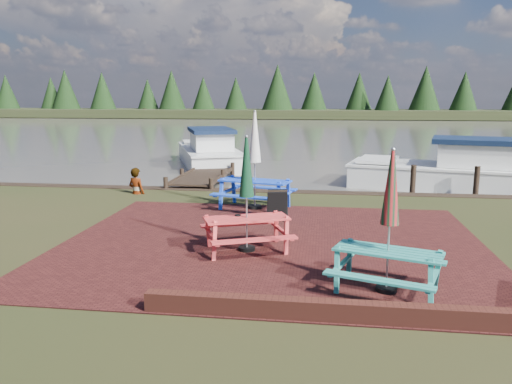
{
  "coord_description": "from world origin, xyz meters",
  "views": [
    {
      "loc": [
        1.05,
        -9.28,
        3.14
      ],
      "look_at": [
        -0.44,
        1.68,
        1.0
      ],
      "focal_mm": 35.0,
      "sensor_mm": 36.0,
      "label": 1
    }
  ],
  "objects_px": {
    "picnic_table_red": "(247,212)",
    "boat_near": "(462,173)",
    "chalkboard": "(278,206)",
    "jetty": "(215,168)",
    "picnic_table_teal": "(388,244)",
    "person": "(136,168)",
    "picnic_table_blue": "(255,176)",
    "boat_jetty": "(209,154)"
  },
  "relations": [
    {
      "from": "picnic_table_red",
      "to": "person",
      "type": "distance_m",
      "value": 7.16
    },
    {
      "from": "chalkboard",
      "to": "boat_jetty",
      "type": "bearing_deg",
      "value": 99.47
    },
    {
      "from": "picnic_table_red",
      "to": "boat_jetty",
      "type": "bearing_deg",
      "value": 83.52
    },
    {
      "from": "chalkboard",
      "to": "picnic_table_teal",
      "type": "bearing_deg",
      "value": -75.11
    },
    {
      "from": "picnic_table_teal",
      "to": "chalkboard",
      "type": "distance_m",
      "value": 4.87
    },
    {
      "from": "chalkboard",
      "to": "boat_jetty",
      "type": "relative_size",
      "value": 0.11
    },
    {
      "from": "chalkboard",
      "to": "jetty",
      "type": "bearing_deg",
      "value": 100.58
    },
    {
      "from": "person",
      "to": "boat_jetty",
      "type": "bearing_deg",
      "value": -72.78
    },
    {
      "from": "jetty",
      "to": "person",
      "type": "distance_m",
      "value": 5.53
    },
    {
      "from": "jetty",
      "to": "boat_near",
      "type": "distance_m",
      "value": 9.72
    },
    {
      "from": "picnic_table_teal",
      "to": "picnic_table_red",
      "type": "distance_m",
      "value": 3.16
    },
    {
      "from": "picnic_table_teal",
      "to": "person",
      "type": "xyz_separation_m",
      "value": [
        -7.08,
        7.41,
        0.02
      ]
    },
    {
      "from": "chalkboard",
      "to": "jetty",
      "type": "distance_m",
      "value": 9.03
    },
    {
      "from": "picnic_table_red",
      "to": "picnic_table_blue",
      "type": "bearing_deg",
      "value": 72.92
    },
    {
      "from": "picnic_table_red",
      "to": "jetty",
      "type": "bearing_deg",
      "value": 83.07
    },
    {
      "from": "picnic_table_red",
      "to": "boat_near",
      "type": "relative_size",
      "value": 0.3
    },
    {
      "from": "jetty",
      "to": "boat_jetty",
      "type": "relative_size",
      "value": 1.23
    },
    {
      "from": "picnic_table_blue",
      "to": "person",
      "type": "bearing_deg",
      "value": 172.53
    },
    {
      "from": "picnic_table_blue",
      "to": "chalkboard",
      "type": "relative_size",
      "value": 3.39
    },
    {
      "from": "boat_near",
      "to": "person",
      "type": "bearing_deg",
      "value": 120.37
    },
    {
      "from": "picnic_table_red",
      "to": "picnic_table_blue",
      "type": "xyz_separation_m",
      "value": [
        -0.37,
        3.87,
        0.13
      ]
    },
    {
      "from": "picnic_table_teal",
      "to": "jetty",
      "type": "xyz_separation_m",
      "value": [
        -5.61,
        12.69,
        -0.7
      ]
    },
    {
      "from": "picnic_table_teal",
      "to": "boat_jetty",
      "type": "distance_m",
      "value": 16.79
    },
    {
      "from": "picnic_table_teal",
      "to": "person",
      "type": "distance_m",
      "value": 10.24
    },
    {
      "from": "picnic_table_blue",
      "to": "boat_near",
      "type": "distance_m",
      "value": 8.42
    },
    {
      "from": "boat_jetty",
      "to": "person",
      "type": "distance_m",
      "value": 8.09
    },
    {
      "from": "boat_near",
      "to": "person",
      "type": "relative_size",
      "value": 4.75
    },
    {
      "from": "picnic_table_red",
      "to": "chalkboard",
      "type": "distance_m",
      "value": 2.57
    },
    {
      "from": "boat_near",
      "to": "person",
      "type": "distance_m",
      "value": 11.42
    },
    {
      "from": "picnic_table_red",
      "to": "boat_jetty",
      "type": "xyz_separation_m",
      "value": [
        -3.93,
        13.63,
        -0.42
      ]
    },
    {
      "from": "picnic_table_blue",
      "to": "chalkboard",
      "type": "bearing_deg",
      "value": -45.71
    },
    {
      "from": "jetty",
      "to": "picnic_table_red",
      "type": "bearing_deg",
      "value": -74.36
    },
    {
      "from": "picnic_table_teal",
      "to": "boat_near",
      "type": "xyz_separation_m",
      "value": [
        3.87,
        10.61,
        -0.4
      ]
    },
    {
      "from": "picnic_table_red",
      "to": "chalkboard",
      "type": "bearing_deg",
      "value": 58.45
    },
    {
      "from": "picnic_table_teal",
      "to": "person",
      "type": "relative_size",
      "value": 1.39
    },
    {
      "from": "picnic_table_red",
      "to": "boat_jetty",
      "type": "height_order",
      "value": "picnic_table_red"
    },
    {
      "from": "boat_near",
      "to": "boat_jetty",
      "type": "bearing_deg",
      "value": 78.98
    },
    {
      "from": "picnic_table_teal",
      "to": "boat_jetty",
      "type": "bearing_deg",
      "value": 131.82
    },
    {
      "from": "picnic_table_red",
      "to": "boat_near",
      "type": "xyz_separation_m",
      "value": [
        6.45,
        8.78,
        -0.41
      ]
    },
    {
      "from": "chalkboard",
      "to": "boat_near",
      "type": "relative_size",
      "value": 0.1
    },
    {
      "from": "chalkboard",
      "to": "jetty",
      "type": "height_order",
      "value": "chalkboard"
    },
    {
      "from": "picnic_table_blue",
      "to": "boat_jetty",
      "type": "xyz_separation_m",
      "value": [
        -3.56,
        9.76,
        -0.55
      ]
    }
  ]
}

